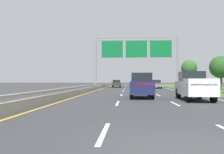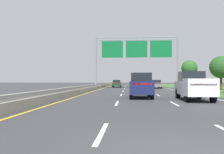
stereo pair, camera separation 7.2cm
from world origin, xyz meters
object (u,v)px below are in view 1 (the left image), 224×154
(car_grey_right_lane_sedan, at_px, (156,84))
(overhead_sign_gantry, at_px, (136,51))
(roadside_tree_far, at_px, (189,68))
(car_navy_centre_lane_suv, at_px, (141,85))
(pickup_truck_white, at_px, (194,86))
(roadside_tree_mid, at_px, (221,67))
(car_darkgreen_left_lane_sedan, at_px, (117,83))

(car_grey_right_lane_sedan, bearing_deg, overhead_sign_gantry, 113.67)
(overhead_sign_gantry, xyz_separation_m, roadside_tree_far, (12.02, 11.27, -2.49))
(car_navy_centre_lane_suv, height_order, roadside_tree_far, roadside_tree_far)
(pickup_truck_white, bearing_deg, roadside_tree_far, -11.82)
(car_navy_centre_lane_suv, height_order, roadside_tree_mid, roadside_tree_mid)
(car_darkgreen_left_lane_sedan, relative_size, roadside_tree_mid, 0.85)
(car_darkgreen_left_lane_sedan, height_order, roadside_tree_mid, roadside_tree_mid)
(roadside_tree_mid, height_order, roadside_tree_far, roadside_tree_far)
(pickup_truck_white, relative_size, roadside_tree_far, 0.91)
(pickup_truck_white, distance_m, car_grey_right_lane_sedan, 26.82)
(pickup_truck_white, distance_m, roadside_tree_mid, 21.59)
(overhead_sign_gantry, distance_m, car_darkgreen_left_lane_sedan, 11.76)
(roadside_tree_mid, bearing_deg, car_darkgreen_left_lane_sedan, 137.84)
(pickup_truck_white, height_order, car_grey_right_lane_sedan, pickup_truck_white)
(roadside_tree_far, bearing_deg, car_navy_centre_lane_suv, -109.83)
(car_navy_centre_lane_suv, xyz_separation_m, roadside_tree_mid, (13.02, 17.38, 2.39))
(overhead_sign_gantry, xyz_separation_m, roadside_tree_mid, (12.65, -5.72, -3.21))
(car_navy_centre_lane_suv, bearing_deg, roadside_tree_mid, -36.77)
(pickup_truck_white, xyz_separation_m, roadside_tree_mid, (9.12, 19.42, 2.42))
(car_grey_right_lane_sedan, height_order, car_darkgreen_left_lane_sedan, same)
(roadside_tree_far, bearing_deg, car_darkgreen_left_lane_sedan, -173.22)
(car_navy_centre_lane_suv, bearing_deg, overhead_sign_gantry, -0.87)
(car_grey_right_lane_sedan, distance_m, car_darkgreen_left_lane_sedan, 10.81)
(roadside_tree_far, bearing_deg, pickup_truck_white, -103.13)
(car_navy_centre_lane_suv, distance_m, roadside_tree_far, 36.67)
(pickup_truck_white, height_order, car_darkgreen_left_lane_sedan, pickup_truck_white)
(overhead_sign_gantry, height_order, roadside_tree_far, overhead_sign_gantry)
(overhead_sign_gantry, distance_m, car_grey_right_lane_sedan, 7.09)
(car_grey_right_lane_sedan, bearing_deg, roadside_tree_far, -42.64)
(roadside_tree_mid, distance_m, roadside_tree_far, 17.01)
(overhead_sign_gantry, bearing_deg, car_darkgreen_left_lane_sedan, 113.17)
(overhead_sign_gantry, bearing_deg, roadside_tree_mid, -24.32)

